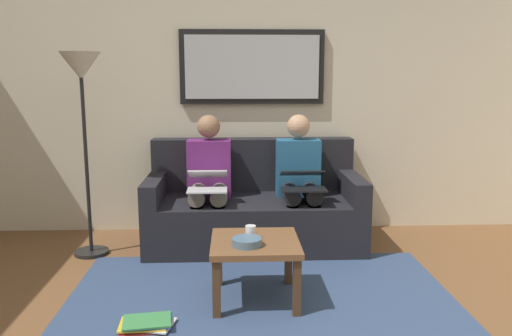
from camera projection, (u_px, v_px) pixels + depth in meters
name	position (u px, v px, depth m)	size (l,w,h in m)	color
wall_rear	(252.00, 94.00, 4.91)	(6.00, 0.12, 2.60)	beige
area_rug	(262.00, 302.00, 3.43)	(2.60, 1.80, 0.01)	#33476B
couch	(254.00, 208.00, 4.62)	(1.85, 0.90, 0.90)	black
framed_mirror	(252.00, 67.00, 4.78)	(1.33, 0.05, 0.68)	black
coffee_table	(255.00, 250.00, 3.41)	(0.58, 0.58, 0.41)	brown
cup	(251.00, 232.00, 3.43)	(0.07, 0.07, 0.09)	silver
bowl	(247.00, 242.00, 3.29)	(0.19, 0.19, 0.05)	slate
person_left	(299.00, 176.00, 4.51)	(0.38, 0.58, 1.14)	#235B84
laptop_black	(303.00, 180.00, 4.27)	(0.36, 0.35, 0.15)	black
person_right	(209.00, 177.00, 4.48)	(0.38, 0.58, 1.14)	#66236B
laptop_silver	(208.00, 181.00, 4.25)	(0.32, 0.36, 0.16)	silver
magazine_stack	(146.00, 323.00, 3.08)	(0.34, 0.27, 0.05)	red
standing_lamp	(82.00, 89.00, 4.10)	(0.32, 0.32, 1.66)	black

